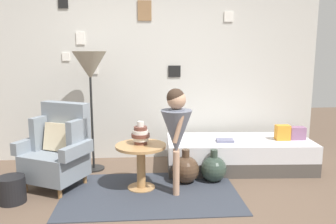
{
  "coord_description": "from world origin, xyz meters",
  "views": [
    {
      "loc": [
        -0.16,
        -3.08,
        1.58
      ],
      "look_at": [
        0.15,
        0.95,
        0.85
      ],
      "focal_mm": 37.02,
      "sensor_mm": 36.0,
      "label": 1
    }
  ],
  "objects_px": {
    "armchair": "(58,149)",
    "vase_striped": "(141,135)",
    "floor_lamp": "(90,69)",
    "magazine_basket": "(12,190)",
    "demijohn_near": "(186,169)",
    "book_on_daybed": "(225,140)",
    "daybed": "(239,154)",
    "demijohn_far": "(214,169)",
    "person_child": "(176,127)",
    "side_table": "(141,157)"
  },
  "relations": [
    {
      "from": "armchair",
      "to": "vase_striped",
      "type": "distance_m",
      "value": 0.98
    },
    {
      "from": "floor_lamp",
      "to": "magazine_basket",
      "type": "xyz_separation_m",
      "value": [
        -0.71,
        -0.97,
        -1.2
      ]
    },
    {
      "from": "armchair",
      "to": "demijohn_near",
      "type": "distance_m",
      "value": 1.51
    },
    {
      "from": "book_on_daybed",
      "to": "magazine_basket",
      "type": "distance_m",
      "value": 2.57
    },
    {
      "from": "daybed",
      "to": "demijohn_far",
      "type": "bearing_deg",
      "value": -134.02
    },
    {
      "from": "vase_striped",
      "to": "magazine_basket",
      "type": "height_order",
      "value": "vase_striped"
    },
    {
      "from": "person_child",
      "to": "book_on_daybed",
      "type": "relative_size",
      "value": 5.35
    },
    {
      "from": "daybed",
      "to": "demijohn_far",
      "type": "height_order",
      "value": "daybed"
    },
    {
      "from": "armchair",
      "to": "magazine_basket",
      "type": "distance_m",
      "value": 0.65
    },
    {
      "from": "daybed",
      "to": "vase_striped",
      "type": "distance_m",
      "value": 1.49
    },
    {
      "from": "armchair",
      "to": "side_table",
      "type": "relative_size",
      "value": 1.69
    },
    {
      "from": "side_table",
      "to": "magazine_basket",
      "type": "bearing_deg",
      "value": -168.93
    },
    {
      "from": "book_on_daybed",
      "to": "magazine_basket",
      "type": "bearing_deg",
      "value": -162.55
    },
    {
      "from": "daybed",
      "to": "book_on_daybed",
      "type": "bearing_deg",
      "value": -155.82
    },
    {
      "from": "side_table",
      "to": "magazine_basket",
      "type": "relative_size",
      "value": 2.05
    },
    {
      "from": "floor_lamp",
      "to": "armchair",
      "type": "bearing_deg",
      "value": -120.6
    },
    {
      "from": "armchair",
      "to": "daybed",
      "type": "xyz_separation_m",
      "value": [
        2.26,
        0.43,
        -0.24
      ]
    },
    {
      "from": "daybed",
      "to": "vase_striped",
      "type": "relative_size",
      "value": 7.43
    },
    {
      "from": "book_on_daybed",
      "to": "magazine_basket",
      "type": "relative_size",
      "value": 0.79
    },
    {
      "from": "person_child",
      "to": "daybed",
      "type": "bearing_deg",
      "value": 40.06
    },
    {
      "from": "book_on_daybed",
      "to": "demijohn_near",
      "type": "relative_size",
      "value": 0.53
    },
    {
      "from": "demijohn_far",
      "to": "person_child",
      "type": "bearing_deg",
      "value": -146.2
    },
    {
      "from": "demijohn_near",
      "to": "demijohn_far",
      "type": "relative_size",
      "value": 1.04
    },
    {
      "from": "armchair",
      "to": "demijohn_near",
      "type": "relative_size",
      "value": 2.34
    },
    {
      "from": "side_table",
      "to": "floor_lamp",
      "type": "xyz_separation_m",
      "value": [
        -0.63,
        0.71,
        0.96
      ]
    },
    {
      "from": "demijohn_near",
      "to": "vase_striped",
      "type": "bearing_deg",
      "value": -169.93
    },
    {
      "from": "floor_lamp",
      "to": "demijohn_near",
      "type": "relative_size",
      "value": 3.77
    },
    {
      "from": "daybed",
      "to": "demijohn_far",
      "type": "xyz_separation_m",
      "value": [
        -0.43,
        -0.45,
        -0.04
      ]
    },
    {
      "from": "armchair",
      "to": "demijohn_far",
      "type": "distance_m",
      "value": 1.85
    },
    {
      "from": "armchair",
      "to": "vase_striped",
      "type": "height_order",
      "value": "armchair"
    },
    {
      "from": "armchair",
      "to": "demijohn_far",
      "type": "xyz_separation_m",
      "value": [
        1.83,
        -0.01,
        -0.28
      ]
    },
    {
      "from": "side_table",
      "to": "vase_striped",
      "type": "relative_size",
      "value": 2.2
    },
    {
      "from": "armchair",
      "to": "floor_lamp",
      "type": "xyz_separation_m",
      "value": [
        0.32,
        0.54,
        0.9
      ]
    },
    {
      "from": "vase_striped",
      "to": "demijohn_near",
      "type": "xyz_separation_m",
      "value": [
        0.53,
        0.09,
        -0.46
      ]
    },
    {
      "from": "side_table",
      "to": "demijohn_far",
      "type": "height_order",
      "value": "side_table"
    },
    {
      "from": "side_table",
      "to": "magazine_basket",
      "type": "distance_m",
      "value": 1.39
    },
    {
      "from": "side_table",
      "to": "floor_lamp",
      "type": "bearing_deg",
      "value": 131.82
    },
    {
      "from": "demijohn_near",
      "to": "magazine_basket",
      "type": "height_order",
      "value": "demijohn_near"
    },
    {
      "from": "demijohn_far",
      "to": "floor_lamp",
      "type": "bearing_deg",
      "value": 159.71
    },
    {
      "from": "floor_lamp",
      "to": "book_on_daybed",
      "type": "xyz_separation_m",
      "value": [
        1.73,
        -0.21,
        -0.93
      ]
    },
    {
      "from": "vase_striped",
      "to": "floor_lamp",
      "type": "xyz_separation_m",
      "value": [
        -0.63,
        0.67,
        0.71
      ]
    },
    {
      "from": "armchair",
      "to": "demijohn_far",
      "type": "height_order",
      "value": "armchair"
    },
    {
      "from": "daybed",
      "to": "magazine_basket",
      "type": "height_order",
      "value": "daybed"
    },
    {
      "from": "demijohn_far",
      "to": "demijohn_near",
      "type": "bearing_deg",
      "value": -177.23
    },
    {
      "from": "vase_striped",
      "to": "demijohn_far",
      "type": "xyz_separation_m",
      "value": [
        0.87,
        0.11,
        -0.47
      ]
    },
    {
      "from": "floor_lamp",
      "to": "demijohn_far",
      "type": "bearing_deg",
      "value": -20.29
    },
    {
      "from": "daybed",
      "to": "floor_lamp",
      "type": "relative_size",
      "value": 1.24
    },
    {
      "from": "daybed",
      "to": "demijohn_near",
      "type": "bearing_deg",
      "value": -149.13
    },
    {
      "from": "person_child",
      "to": "magazine_basket",
      "type": "relative_size",
      "value": 4.2
    },
    {
      "from": "side_table",
      "to": "person_child",
      "type": "height_order",
      "value": "person_child"
    }
  ]
}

